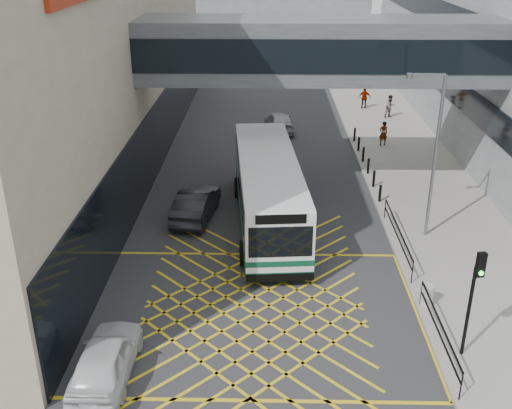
# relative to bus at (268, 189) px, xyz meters

# --- Properties ---
(ground) EXTENTS (120.00, 120.00, 0.00)m
(ground) POSITION_rel_bus_xyz_m (-0.49, -7.67, -1.77)
(ground) COLOR #333335
(skybridge) EXTENTS (20.00, 4.10, 3.00)m
(skybridge) POSITION_rel_bus_xyz_m (2.51, 4.33, 5.73)
(skybridge) COLOR #4C5156
(skybridge) RESTS_ON ground
(pavement) EXTENTS (6.00, 54.00, 0.16)m
(pavement) POSITION_rel_bus_xyz_m (8.51, 7.33, -1.69)
(pavement) COLOR gray
(pavement) RESTS_ON ground
(box_junction) EXTENTS (12.00, 9.00, 0.01)m
(box_junction) POSITION_rel_bus_xyz_m (-0.49, -7.67, -1.77)
(box_junction) COLOR gold
(box_junction) RESTS_ON ground
(bus) EXTENTS (3.67, 11.97, 3.30)m
(bus) POSITION_rel_bus_xyz_m (0.00, 0.00, 0.00)
(bus) COLOR white
(bus) RESTS_ON ground
(car_white) EXTENTS (1.88, 4.51, 1.43)m
(car_white) POSITION_rel_bus_xyz_m (-4.99, -11.19, -1.06)
(car_white) COLOR silver
(car_white) RESTS_ON ground
(car_dark) EXTENTS (2.42, 4.90, 1.47)m
(car_dark) POSITION_rel_bus_xyz_m (-3.50, 0.54, -1.04)
(car_dark) COLOR black
(car_dark) RESTS_ON ground
(car_silver) EXTENTS (2.33, 4.54, 1.36)m
(car_silver) POSITION_rel_bus_xyz_m (0.80, 15.14, -1.09)
(car_silver) COLOR #989AA0
(car_silver) RESTS_ON ground
(traffic_light) EXTENTS (0.30, 0.46, 3.85)m
(traffic_light) POSITION_rel_bus_xyz_m (6.39, -10.12, 0.90)
(traffic_light) COLOR black
(traffic_light) RESTS_ON pavement
(street_lamp) EXTENTS (1.67, 0.26, 7.36)m
(street_lamp) POSITION_rel_bus_xyz_m (7.06, -1.40, 2.58)
(street_lamp) COLOR slate
(street_lamp) RESTS_ON pavement
(litter_bin) EXTENTS (0.47, 0.47, 0.81)m
(litter_bin) POSITION_rel_bus_xyz_m (5.89, -7.16, -1.21)
(litter_bin) COLOR #ADA89E
(litter_bin) RESTS_ON pavement
(kerb_railings) EXTENTS (0.05, 12.54, 1.00)m
(kerb_railings) POSITION_rel_bus_xyz_m (5.66, -5.89, -0.89)
(kerb_railings) COLOR black
(kerb_railings) RESTS_ON pavement
(bollards) EXTENTS (0.14, 10.14, 0.90)m
(bollards) POSITION_rel_bus_xyz_m (5.76, 7.33, -1.16)
(bollards) COLOR black
(bollards) RESTS_ON pavement
(pedestrian_a) EXTENTS (0.70, 0.56, 1.59)m
(pedestrian_a) POSITION_rel_bus_xyz_m (7.49, 11.51, -0.82)
(pedestrian_a) COLOR gray
(pedestrian_a) RESTS_ON pavement
(pedestrian_b) EXTENTS (0.96, 0.80, 1.70)m
(pedestrian_b) POSITION_rel_bus_xyz_m (9.15, 18.10, -0.76)
(pedestrian_b) COLOR gray
(pedestrian_b) RESTS_ON pavement
(pedestrian_c) EXTENTS (1.00, 0.48, 1.69)m
(pedestrian_c) POSITION_rel_bus_xyz_m (7.61, 20.77, -0.77)
(pedestrian_c) COLOR gray
(pedestrian_c) RESTS_ON pavement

